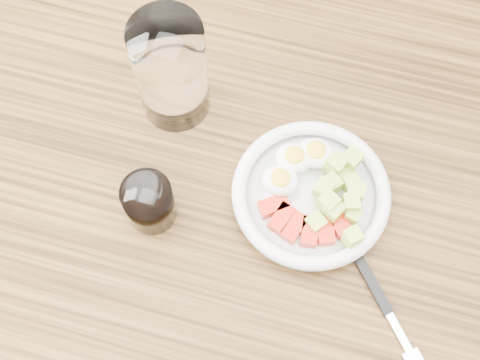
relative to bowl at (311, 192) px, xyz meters
The scene contains 6 objects.
ground 0.79m from the bowl, 164.99° to the right, with size 4.00×4.00×0.00m, color brown.
dining_table 0.15m from the bowl, 164.99° to the right, with size 1.50×0.90×0.77m.
bowl is the anchor object (origin of this frame).
fork 0.16m from the bowl, 43.37° to the right, with size 0.14×0.16×0.01m.
water_glass 0.24m from the bowl, 157.28° to the left, with size 0.10×0.10×0.17m, color white.
coffee_glass 0.21m from the bowl, 158.89° to the right, with size 0.06×0.06×0.07m.
Camera 1 is at (0.08, -0.30, 1.60)m, focal length 50.00 mm.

